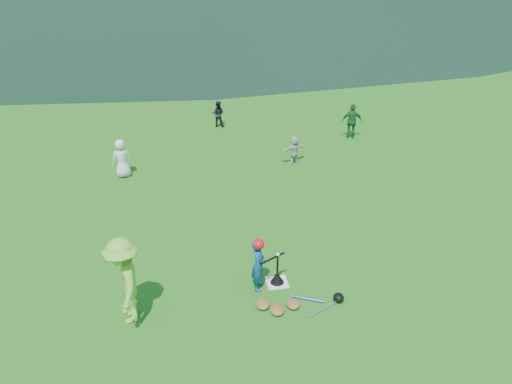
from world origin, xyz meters
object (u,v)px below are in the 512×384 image
(adult_coach, at_px, (125,281))
(equipment_pile, at_px, (293,304))
(home_plate, at_px, (277,282))
(batting_tee, at_px, (277,278))
(fielder_d, at_px, (294,150))
(fielder_b, at_px, (218,114))
(batter_child, at_px, (258,265))
(fielder_a, at_px, (122,158))
(fielder_c, at_px, (352,121))

(adult_coach, xyz_separation_m, equipment_pile, (3.21, -0.26, -0.84))
(home_plate, bearing_deg, batting_tee, 0.00)
(home_plate, xyz_separation_m, fielder_d, (1.87, 5.92, 0.45))
(batting_tee, bearing_deg, fielder_b, 90.82)
(adult_coach, xyz_separation_m, fielder_b, (2.92, 10.24, -0.41))
(batter_child, xyz_separation_m, fielder_d, (2.29, 6.00, -0.14))
(fielder_a, height_order, fielder_c, fielder_c)
(batter_child, height_order, fielder_d, batter_child)
(fielder_c, bearing_deg, fielder_b, -9.09)
(home_plate, bearing_deg, equipment_pile, -79.43)
(batter_child, xyz_separation_m, fielder_a, (-3.06, 6.00, 0.00))
(fielder_a, xyz_separation_m, fielder_c, (7.91, 1.72, 0.04))
(fielder_c, relative_size, equipment_pile, 0.70)
(home_plate, height_order, equipment_pile, equipment_pile)
(fielder_b, distance_m, fielder_c, 5.01)
(batter_child, bearing_deg, equipment_pile, -126.18)
(adult_coach, relative_size, fielder_a, 1.52)
(fielder_b, bearing_deg, batter_child, 107.50)
(fielder_c, bearing_deg, home_plate, 75.13)
(home_plate, xyz_separation_m, equipment_pile, (0.15, -0.80, 0.06))
(fielder_d, xyz_separation_m, equipment_pile, (-1.72, -6.72, -0.39))
(home_plate, height_order, fielder_b, fielder_b)
(batter_child, height_order, fielder_a, same)
(home_plate, distance_m, fielder_a, 6.89)
(adult_coach, distance_m, fielder_c, 11.09)
(home_plate, height_order, fielder_d, fielder_d)
(adult_coach, bearing_deg, batting_tee, 95.32)
(batting_tee, height_order, equipment_pile, batting_tee)
(fielder_b, xyz_separation_m, equipment_pile, (0.29, -10.50, -0.43))
(fielder_d, distance_m, batting_tee, 6.21)
(fielder_c, xyz_separation_m, batting_tee, (-4.42, -7.64, -0.50))
(fielder_d, relative_size, batting_tee, 1.35)
(equipment_pile, bearing_deg, home_plate, 100.57)
(batter_child, distance_m, fielder_c, 9.12)
(fielder_d, bearing_deg, fielder_b, -82.42)
(fielder_b, bearing_deg, adult_coach, 93.26)
(batter_child, xyz_separation_m, fielder_c, (4.85, 7.72, 0.04))
(batter_child, relative_size, fielder_d, 1.30)
(adult_coach, bearing_deg, fielder_d, 137.91)
(fielder_a, distance_m, batting_tee, 6.88)
(fielder_b, bearing_deg, fielder_d, 137.11)
(equipment_pile, bearing_deg, fielder_a, 118.42)
(fielder_a, distance_m, fielder_c, 8.09)
(fielder_a, height_order, batting_tee, fielder_a)
(fielder_b, bearing_deg, fielder_c, 174.87)
(adult_coach, xyz_separation_m, fielder_d, (4.92, 6.46, -0.44))
(fielder_b, distance_m, fielder_d, 4.28)
(fielder_b, bearing_deg, batting_tee, 109.99)
(home_plate, height_order, batting_tee, batting_tee)
(home_plate, distance_m, equipment_pile, 0.82)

